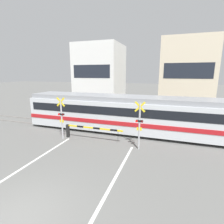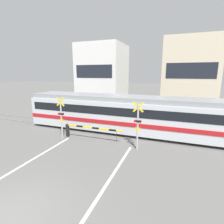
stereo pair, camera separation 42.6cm
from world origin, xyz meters
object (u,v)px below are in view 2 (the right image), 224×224
object	(u,v)px
commuter_train	(124,113)
pedestrian	(137,107)
crossing_signal_left	(61,116)
crossing_signal_right	(138,124)
crossing_barrier_near	(82,129)
crossing_barrier_far	(136,115)

from	to	relation	value
commuter_train	pedestrian	world-z (taller)	commuter_train
crossing_signal_left	pedestrian	distance (m)	9.75
commuter_train	crossing_signal_right	world-z (taller)	crossing_signal_right
pedestrian	crossing_signal_right	bearing A→B (deg)	-77.20
crossing_barrier_near	commuter_train	bearing A→B (deg)	47.91
commuter_train	crossing_barrier_far	bearing A→B (deg)	84.44
pedestrian	commuter_train	bearing A→B (deg)	-87.76
crossing_barrier_far	pedestrian	distance (m)	2.65
crossing_barrier_far	commuter_train	bearing A→B (deg)	-95.56
commuter_train	crossing_signal_right	xyz separation A→B (m)	(1.81, -3.10, 0.11)
crossing_signal_left	pedestrian	bearing A→B (deg)	67.69
crossing_barrier_far	crossing_signal_right	size ratio (longest dim) A/B	1.43
commuter_train	crossing_barrier_far	size ratio (longest dim) A/B	3.74
crossing_barrier_far	crossing_signal_right	distance (m)	6.65
crossing_barrier_far	crossing_barrier_near	bearing A→B (deg)	-114.65
crossing_barrier_far	pedestrian	xyz separation A→B (m)	(-0.55, 2.58, 0.25)
commuter_train	crossing_signal_right	bearing A→B (deg)	-59.71
commuter_train	pedestrian	xyz separation A→B (m)	(-0.23, 5.89, -0.62)
crossing_barrier_near	pedestrian	world-z (taller)	pedestrian
crossing_barrier_near	crossing_barrier_far	bearing A→B (deg)	65.35
crossing_signal_right	pedestrian	world-z (taller)	crossing_signal_right
crossing_barrier_near	crossing_signal_right	world-z (taller)	crossing_signal_right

